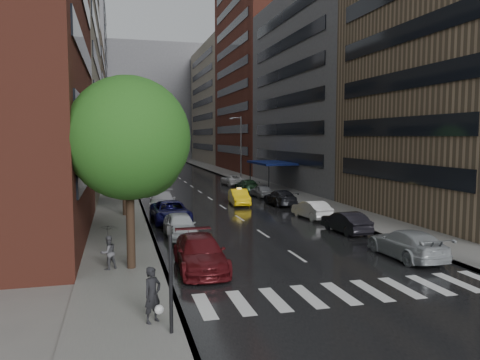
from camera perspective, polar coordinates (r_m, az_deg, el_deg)
name	(u,v)px	position (r m, az deg, el deg)	size (l,w,h in m)	color
ground	(330,278)	(21.83, 10.92, -11.67)	(220.00, 220.00, 0.00)	gray
road	(181,179)	(69.68, -7.16, 0.07)	(14.00, 140.00, 0.01)	black
sidewalk_left	(119,180)	(69.07, -14.58, -0.05)	(4.00, 140.00, 0.15)	gray
sidewalk_right	(240,178)	(71.41, 0.01, 0.29)	(4.00, 140.00, 0.15)	gray
crosswalk	(356,292)	(20.23, 13.97, -13.08)	(13.15, 2.80, 0.01)	silver
buildings_left	(76,74)	(78.39, -19.38, 12.10)	(8.00, 108.00, 38.00)	maroon
buildings_right	(265,84)	(79.73, 3.02, 11.58)	(8.05, 109.10, 36.00)	#937A5B
building_far	(149,102)	(137.43, -11.06, 9.26)	(40.00, 14.00, 32.00)	slate
tree_near	(129,138)	(22.26, -13.42, 4.95)	(5.73, 5.73, 9.14)	#382619
tree_mid	(124,148)	(37.75, -13.97, 3.83)	(5.01, 5.01, 7.99)	#382619
tree_far	(122,146)	(49.20, -14.16, 3.99)	(4.89, 4.89, 7.79)	#382619
taxi	(239,197)	(43.52, -0.11, -2.09)	(1.54, 4.41, 1.45)	yellow
parked_cars_left	(175,218)	(32.50, -7.96, -4.56)	(2.81, 24.66, 1.60)	#581116
parked_cars_right	(281,198)	(43.19, 5.05, -2.19)	(2.67, 43.24, 1.52)	#A3A8AC
ped_bag_walker	(153,295)	(16.29, -10.58, -13.67)	(0.82, 0.78, 1.88)	black
ped_black_umbrella	(108,243)	(22.80, -15.78, -7.42)	(0.98, 0.98, 2.09)	#4D4D52
traffic_light	(171,269)	(15.02, -8.45, -10.65)	(0.18, 0.15, 3.45)	black
street_lamp_left	(131,151)	(48.83, -13.11, 3.48)	(1.74, 0.22, 9.00)	gray
street_lamp_right	(240,147)	(65.99, 0.04, 4.06)	(1.74, 0.22, 9.00)	gray
awning	(271,163)	(56.85, 3.86, 2.08)	(4.00, 8.00, 3.12)	navy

